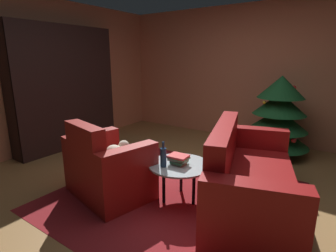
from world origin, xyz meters
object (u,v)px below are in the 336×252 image
(book_stack_on_table, at_px, (179,159))
(armchair_red, at_px, (107,169))
(bottle_on_table, at_px, (163,157))
(coffee_table, at_px, (179,167))
(bookshelf_unit, at_px, (71,89))
(couch_red, at_px, (248,181))
(decorated_tree, at_px, (278,116))

(book_stack_on_table, bearing_deg, armchair_red, -153.14)
(armchair_red, distance_m, bottle_on_table, 0.70)
(coffee_table, bearing_deg, armchair_red, -152.31)
(bookshelf_unit, xyz_separation_m, couch_red, (3.32, -0.32, -0.71))
(coffee_table, bearing_deg, book_stack_on_table, -100.90)
(couch_red, bearing_deg, decorated_tree, 94.37)
(coffee_table, xyz_separation_m, decorated_tree, (0.54, 2.13, 0.27))
(couch_red, xyz_separation_m, decorated_tree, (-0.14, 1.87, 0.34))
(coffee_table, relative_size, decorated_tree, 0.53)
(armchair_red, distance_m, coffee_table, 0.83)
(coffee_table, bearing_deg, bottle_on_table, -124.47)
(armchair_red, height_order, coffee_table, armchair_red)
(bottle_on_table, bearing_deg, book_stack_on_table, 53.55)
(book_stack_on_table, bearing_deg, bookshelf_unit, 167.09)
(bookshelf_unit, bearing_deg, coffee_table, -12.59)
(couch_red, bearing_deg, bookshelf_unit, 174.45)
(bottle_on_table, bearing_deg, coffee_table, 55.53)
(bottle_on_table, relative_size, decorated_tree, 0.21)
(couch_red, bearing_deg, armchair_red, -155.27)
(armchair_red, relative_size, book_stack_on_table, 4.78)
(bookshelf_unit, distance_m, armchair_red, 2.25)
(armchair_red, height_order, decorated_tree, decorated_tree)
(book_stack_on_table, height_order, bottle_on_table, bottle_on_table)
(decorated_tree, bearing_deg, coffee_table, -104.17)
(couch_red, distance_m, coffee_table, 0.74)
(coffee_table, distance_m, bottle_on_table, 0.24)
(bookshelf_unit, height_order, decorated_tree, bookshelf_unit)
(armchair_red, xyz_separation_m, decorated_tree, (1.27, 2.52, 0.33))
(book_stack_on_table, bearing_deg, couch_red, 22.37)
(decorated_tree, bearing_deg, bookshelf_unit, -154.10)
(bookshelf_unit, relative_size, bottle_on_table, 7.55)
(armchair_red, height_order, book_stack_on_table, armchair_red)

